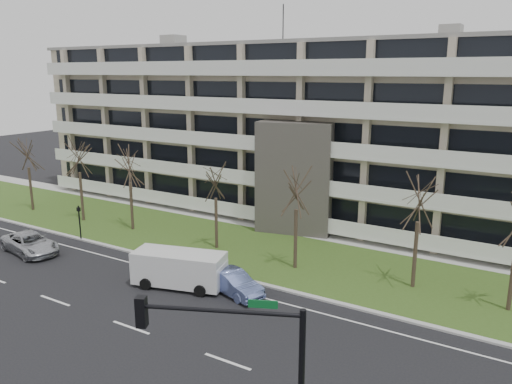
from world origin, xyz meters
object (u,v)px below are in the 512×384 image
Objects in this scene: silver_pickup at (30,243)px; traffic_signal at (245,364)px; white_van at (180,266)px; pedestrian_signal at (79,218)px; blue_sedan at (233,282)px.

traffic_signal is at bearing -100.96° from silver_pickup.
pedestrian_signal is at bearing 152.38° from white_van.
silver_pickup is 13.10m from white_van.
silver_pickup is at bearing 135.44° from traffic_signal.
blue_sedan is 0.71× the size of white_van.
silver_pickup is 0.88× the size of white_van.
blue_sedan is 15.67m from pedestrian_signal.
traffic_signal is 2.24× the size of pedestrian_signal.
blue_sedan is at bearing 2.05° from pedestrian_signal.
blue_sedan is at bearing -1.87° from white_van.
traffic_signal reaches higher than silver_pickup.
silver_pickup is 0.84× the size of traffic_signal.
traffic_signal reaches higher than white_van.
pedestrian_signal is at bearing 100.21° from blue_sedan.
white_van is at bearing 113.62° from traffic_signal.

